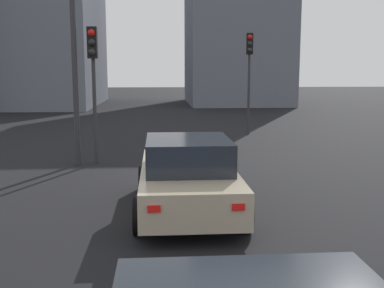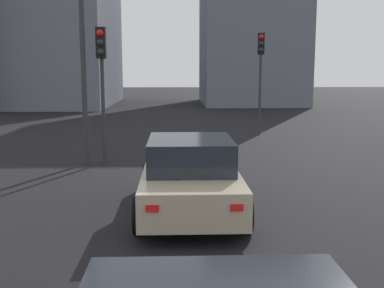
# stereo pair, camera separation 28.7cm
# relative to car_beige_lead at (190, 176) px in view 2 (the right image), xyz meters

# --- Properties ---
(car_beige_lead) EXTENTS (4.28, 2.02, 1.48)m
(car_beige_lead) POSITION_rel_car_beige_lead_xyz_m (0.00, 0.00, 0.00)
(car_beige_lead) COLOR tan
(car_beige_lead) RESTS_ON ground_plane
(traffic_light_near_left) EXTENTS (0.32, 0.29, 4.01)m
(traffic_light_near_left) POSITION_rel_car_beige_lead_xyz_m (4.99, 2.43, 2.17)
(traffic_light_near_left) COLOR #2D2D30
(traffic_light_near_left) RESTS_ON ground_plane
(traffic_light_near_right) EXTENTS (0.32, 0.30, 4.34)m
(traffic_light_near_right) POSITION_rel_car_beige_lead_xyz_m (11.09, -3.37, 2.39)
(traffic_light_near_right) COLOR #2D2D30
(traffic_light_near_right) RESTS_ON ground_plane
(building_facade_left) EXTENTS (10.64, 7.93, 15.95)m
(building_facade_left) POSITION_rel_car_beige_lead_xyz_m (30.85, -6.02, 7.25)
(building_facade_left) COLOR slate
(building_facade_left) RESTS_ON ground_plane
(building_facade_center) EXTENTS (14.41, 9.21, 12.72)m
(building_facade_center) POSITION_rel_car_beige_lead_xyz_m (30.27, 9.98, 5.64)
(building_facade_center) COLOR slate
(building_facade_center) RESTS_ON ground_plane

